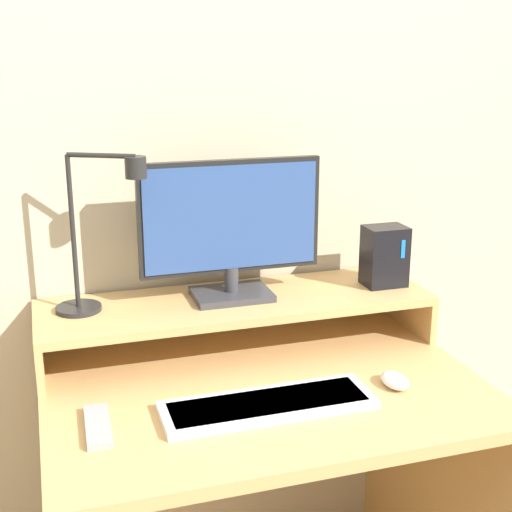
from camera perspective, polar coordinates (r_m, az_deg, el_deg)
wall_back at (r=1.93m, az=-3.19°, el=8.78°), size 6.00×0.05×2.50m
desk at (r=1.82m, az=0.48°, el=-16.64°), size 1.01×0.74×0.75m
monitor_shelf at (r=1.85m, az=-1.58°, el=-4.04°), size 1.01×0.30×0.13m
monitor at (r=1.80m, az=-2.04°, el=2.34°), size 0.47×0.15×0.36m
desk_lamp at (r=1.73m, az=-12.49°, el=1.34°), size 0.23×0.16×0.39m
router_dock at (r=1.95m, az=10.25°, el=-0.00°), size 0.11×0.09×0.16m
keyboard at (r=1.58m, az=0.98°, el=-11.79°), size 0.47×0.15×0.02m
mouse at (r=1.70m, az=11.06°, el=-9.74°), size 0.06×0.09×0.03m
remote_control at (r=1.54m, az=-12.54°, el=-13.14°), size 0.06×0.17×0.02m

